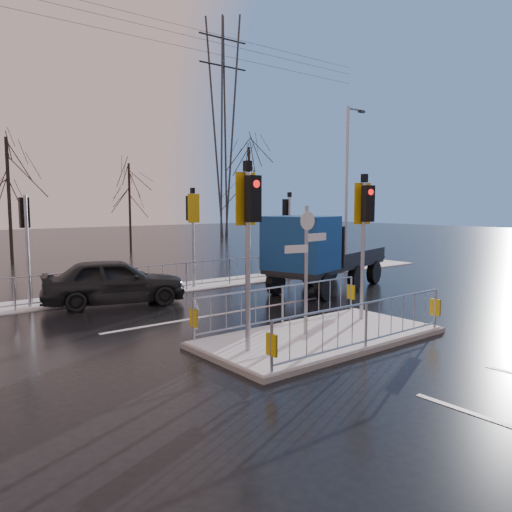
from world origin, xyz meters
TOP-DOWN VIEW (x-y plane):
  - ground at (0.00, 0.00)m, footprint 120.00×120.00m
  - snow_verge at (0.00, 8.60)m, footprint 30.00×2.00m
  - lane_markings at (0.00, -0.33)m, footprint 8.00×11.38m
  - traffic_island at (-0.01, 0.01)m, footprint 6.00×3.04m
  - far_kerb_fixtures at (0.29, 8.09)m, footprint 18.00×0.65m
  - car_far_lane at (-2.19, 7.10)m, footprint 4.83×3.05m
  - flatbed_truck at (4.26, 4.55)m, footprint 6.50×3.89m
  - tree_far_a at (-2.00, 22.00)m, footprint 3.75×3.75m
  - tree_far_b at (6.00, 24.00)m, footprint 3.25×3.25m
  - tree_far_c at (14.00, 21.00)m, footprint 4.00×4.00m
  - street_lamp_right at (10.57, 8.50)m, footprint 1.25×0.18m
  - pylon_wires at (16.88, 30.00)m, footprint 70.00×2.38m

SIDE VIEW (x-z plane):
  - ground at x=0.00m, z-range 0.00..0.00m
  - lane_markings at x=0.00m, z-range 0.00..0.01m
  - snow_verge at x=0.00m, z-range 0.00..0.04m
  - traffic_island at x=-0.01m, z-range -1.68..2.47m
  - car_far_lane at x=-2.19m, z-range 0.00..1.53m
  - far_kerb_fixtures at x=0.29m, z-range -0.90..2.93m
  - flatbed_truck at x=4.26m, z-range 0.09..2.92m
  - tree_far_b at x=6.00m, z-range 1.11..7.25m
  - street_lamp_right at x=10.57m, z-range 0.39..8.39m
  - tree_far_a at x=-2.00m, z-range 1.28..8.36m
  - tree_far_c at x=14.00m, z-range 1.37..8.92m
  - pylon_wires at x=16.88m, z-range 1.05..21.02m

